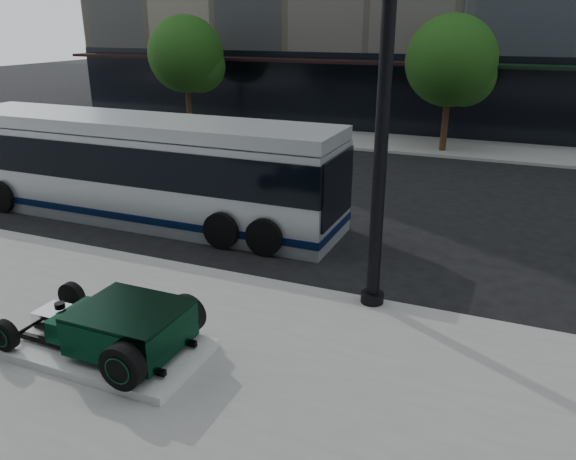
% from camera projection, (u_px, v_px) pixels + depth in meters
% --- Properties ---
extents(ground, '(120.00, 120.00, 0.00)m').
position_uv_depth(ground, '(323.00, 255.00, 13.98)').
color(ground, black).
rests_on(ground, ground).
extents(sidewalk_far, '(70.00, 4.00, 0.12)m').
position_uv_depth(sidewalk_far, '(423.00, 145.00, 26.06)').
color(sidewalk_far, gray).
rests_on(sidewalk_far, ground).
extents(street_trees, '(29.80, 3.80, 5.70)m').
position_uv_depth(street_trees, '(454.00, 64.00, 23.55)').
color(street_trees, black).
rests_on(street_trees, sidewalk_far).
extents(display_plinth, '(3.40, 1.80, 0.15)m').
position_uv_depth(display_plinth, '(108.00, 348.00, 9.63)').
color(display_plinth, silver).
rests_on(display_plinth, sidewalk_near).
extents(hot_rod, '(3.22, 2.00, 0.81)m').
position_uv_depth(hot_rod, '(120.00, 326.00, 9.33)').
color(hot_rod, black).
rests_on(hot_rod, display_plinth).
extents(lamppost, '(0.46, 0.46, 8.41)m').
position_uv_depth(lamppost, '(383.00, 108.00, 10.02)').
color(lamppost, black).
rests_on(lamppost, sidewalk_near).
extents(transit_bus, '(12.12, 2.88, 2.92)m').
position_uv_depth(transit_bus, '(140.00, 168.00, 16.25)').
color(transit_bus, silver).
rests_on(transit_bus, ground).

